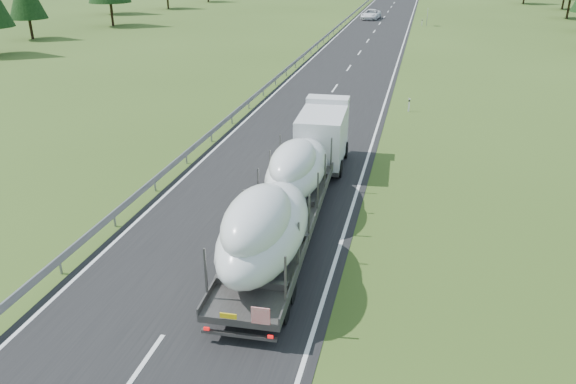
# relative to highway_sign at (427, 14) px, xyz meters

# --- Properties ---
(ground) EXTENTS (400.00, 400.00, 0.00)m
(ground) POSITION_rel_highway_sign_xyz_m (-7.20, -80.00, -1.81)
(ground) COLOR #344D19
(ground) RESTS_ON ground
(road_surface) EXTENTS (10.00, 400.00, 0.02)m
(road_surface) POSITION_rel_highway_sign_xyz_m (-7.20, 20.00, -1.80)
(road_surface) COLOR black
(road_surface) RESTS_ON ground
(guardrail) EXTENTS (0.10, 400.00, 0.76)m
(guardrail) POSITION_rel_highway_sign_xyz_m (-12.50, 19.94, -1.21)
(guardrail) COLOR slate
(guardrail) RESTS_ON ground
(highway_sign) EXTENTS (0.08, 0.90, 2.60)m
(highway_sign) POSITION_rel_highway_sign_xyz_m (0.00, 0.00, 0.00)
(highway_sign) COLOR slate
(highway_sign) RESTS_ON ground
(boat_truck) EXTENTS (3.16, 18.56, 3.99)m
(boat_truck) POSITION_rel_highway_sign_xyz_m (-4.96, -70.21, 0.29)
(boat_truck) COLOR silver
(boat_truck) RESTS_ON ground
(distant_van) EXTENTS (3.15, 5.88, 1.57)m
(distant_van) POSITION_rel_highway_sign_xyz_m (-9.17, 6.53, -1.02)
(distant_van) COLOR white
(distant_van) RESTS_ON ground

